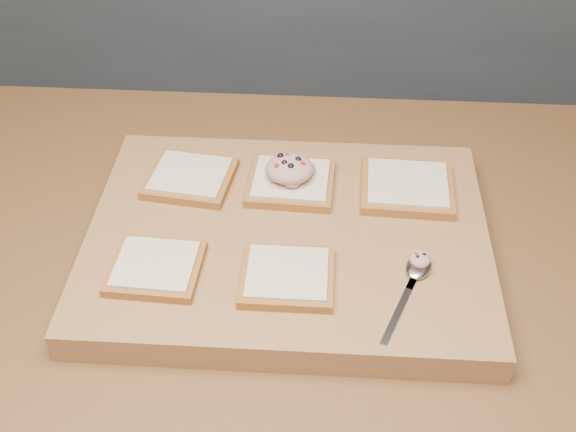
% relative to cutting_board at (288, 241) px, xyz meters
% --- Properties ---
extents(island_counter, '(2.00, 0.80, 0.90)m').
position_rel_cutting_board_xyz_m(island_counter, '(0.06, 0.01, -0.47)').
color(island_counter, slate).
rests_on(island_counter, ground).
extents(back_counter, '(3.60, 0.62, 0.94)m').
position_rel_cutting_board_xyz_m(back_counter, '(0.06, 1.44, -0.45)').
color(back_counter, slate).
rests_on(back_counter, ground).
extents(cutting_board, '(0.54, 0.41, 0.04)m').
position_rel_cutting_board_xyz_m(cutting_board, '(0.00, 0.00, 0.00)').
color(cutting_board, '#A87248').
rests_on(cutting_board, island_counter).
extents(bread_far_left, '(0.13, 0.12, 0.02)m').
position_rel_cutting_board_xyz_m(bread_far_left, '(-0.15, 0.09, 0.03)').
color(bread_far_left, '#9D5628').
rests_on(bread_far_left, cutting_board).
extents(bread_far_center, '(0.13, 0.12, 0.02)m').
position_rel_cutting_board_xyz_m(bread_far_center, '(-0.00, 0.09, 0.03)').
color(bread_far_center, '#9D5628').
rests_on(bread_far_center, cutting_board).
extents(bread_far_right, '(0.13, 0.12, 0.02)m').
position_rel_cutting_board_xyz_m(bread_far_right, '(0.16, 0.09, 0.03)').
color(bread_far_right, '#9D5628').
rests_on(bread_far_right, cutting_board).
extents(bread_near_left, '(0.12, 0.11, 0.02)m').
position_rel_cutting_board_xyz_m(bread_near_left, '(-0.16, -0.09, 0.03)').
color(bread_near_left, '#9D5628').
rests_on(bread_near_left, cutting_board).
extents(bread_near_center, '(0.11, 0.11, 0.02)m').
position_rel_cutting_board_xyz_m(bread_near_center, '(0.01, -0.09, 0.03)').
color(bread_near_center, '#9D5628').
rests_on(bread_near_center, cutting_board).
extents(tuna_salad_dollop, '(0.07, 0.06, 0.03)m').
position_rel_cutting_board_xyz_m(tuna_salad_dollop, '(-0.00, 0.09, 0.05)').
color(tuna_salad_dollop, tan).
rests_on(tuna_salad_dollop, bread_far_center).
extents(spoon, '(0.08, 0.16, 0.01)m').
position_rel_cutting_board_xyz_m(spoon, '(0.16, -0.08, 0.03)').
color(spoon, silver).
rests_on(spoon, cutting_board).
extents(spoon_salad, '(0.03, 0.03, 0.02)m').
position_rel_cutting_board_xyz_m(spoon_salad, '(0.17, -0.06, 0.04)').
color(spoon_salad, tan).
rests_on(spoon_salad, spoon).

